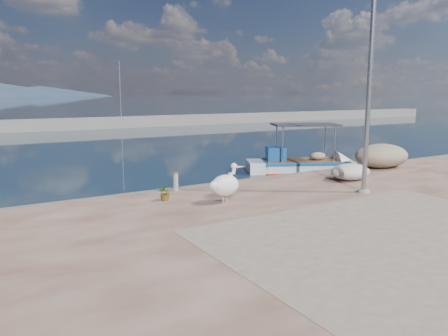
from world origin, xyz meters
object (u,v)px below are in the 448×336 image
Objects in this scene: boat_right at (303,167)px; lamp_post at (368,96)px; pelican at (226,185)px; bollard_near at (176,180)px.

boat_right is 0.87× the size of lamp_post.
pelican is 0.18× the size of lamp_post.
lamp_post is (-2.81, -6.33, 3.58)m from boat_right.
boat_right is at bearing 30.81° from pelican.
bollard_near is at bearing 147.09° from lamp_post.
lamp_post reaches higher than boat_right.
lamp_post reaches higher than pelican.
boat_right is at bearing 18.54° from bollard_near.
boat_right is 8.53× the size of bollard_near.
bollard_near is at bearing 101.64° from pelican.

